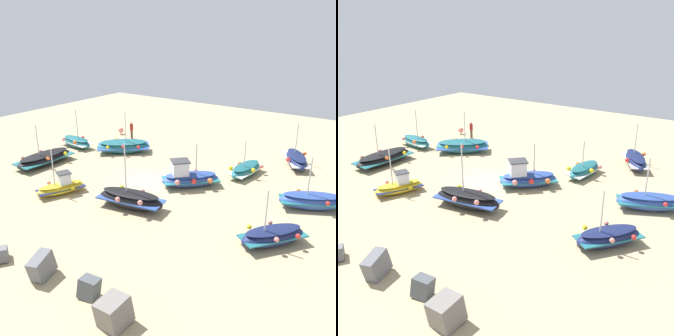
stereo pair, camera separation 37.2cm
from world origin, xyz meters
TOP-DOWN VIEW (x-y plane):
  - ground_plane at (0.00, 0.00)m, footprint 53.77×53.77m
  - fishing_boat_0 at (9.04, 1.78)m, footprint 2.29×4.85m
  - fishing_boat_1 at (5.92, -4.07)m, footprint 4.69×4.33m
  - fishing_boat_2 at (-1.41, 3.64)m, footprint 4.45×2.17m
  - fishing_boat_3 at (10.44, -2.77)m, footprint 3.70×1.89m
  - fishing_boat_4 at (3.69, 4.64)m, footprint 2.43×3.41m
  - fishing_boat_5 at (-7.37, -9.29)m, footprint 3.17×4.16m
  - fishing_boat_6 at (-9.87, 2.64)m, footprint 3.17×3.61m
  - fishing_boat_7 at (-10.41, -2.51)m, footprint 4.08×3.02m
  - fishing_boat_8 at (-4.98, -5.18)m, footprint 1.99×3.66m
  - fishing_boat_9 at (-2.56, -1.19)m, footprint 3.95×3.94m
  - person_walking at (8.09, -7.74)m, footprint 0.32×0.32m
  - breakwater_rocks at (-0.25, 11.27)m, footprint 20.72×2.26m
  - mooring_buoy_0 at (9.96, -8.27)m, footprint 0.56×0.56m

SIDE VIEW (x-z plane):
  - ground_plane at x=0.00m, z-range 0.00..0.00m
  - mooring_buoy_0 at x=9.96m, z-range 0.08..0.79m
  - breakwater_rocks at x=-0.25m, z-range -0.23..1.11m
  - fishing_boat_4 at x=3.69m, z-range -1.12..2.01m
  - fishing_boat_8 at x=-4.98m, z-range -0.92..1.85m
  - fishing_boat_3 at x=10.44m, z-range -1.28..2.23m
  - fishing_boat_6 at x=-9.87m, z-range -1.06..2.03m
  - fishing_boat_0 at x=9.04m, z-range -1.18..2.18m
  - fishing_boat_7 at x=-10.41m, z-range -1.11..2.16m
  - fishing_boat_5 at x=-7.37m, z-range -1.13..2.18m
  - fishing_boat_1 at x=5.92m, z-range -1.26..2.38m
  - fishing_boat_2 at x=-1.41m, z-range -1.44..2.59m
  - fishing_boat_9 at x=-2.56m, z-range -0.88..2.11m
  - person_walking at x=8.09m, z-range 0.13..1.78m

